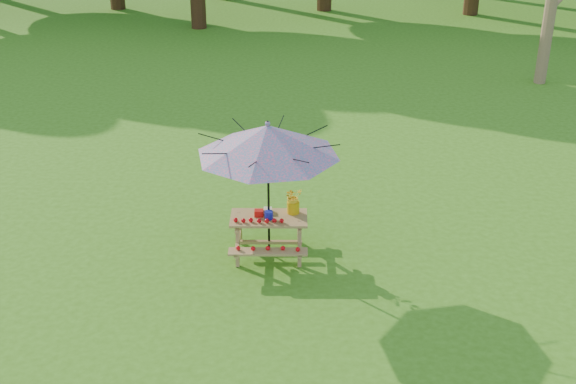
{
  "coord_description": "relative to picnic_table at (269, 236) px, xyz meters",
  "views": [
    {
      "loc": [
        2.96,
        -6.42,
        5.8
      ],
      "look_at": [
        2.91,
        3.58,
        1.1
      ],
      "focal_mm": 45.0,
      "sensor_mm": 36.0,
      "label": 1
    }
  ],
  "objects": [
    {
      "name": "produce_bins",
      "position": [
        -0.05,
        0.02,
        0.4
      ],
      "size": [
        0.29,
        0.36,
        0.13
      ],
      "color": "red",
      "rests_on": "picnic_table"
    },
    {
      "name": "flower_bucket",
      "position": [
        0.38,
        0.15,
        0.57
      ],
      "size": [
        0.34,
        0.32,
        0.43
      ],
      "color": "gold",
      "rests_on": "picnic_table"
    },
    {
      "name": "patio_umbrella",
      "position": [
        0.0,
        0.0,
        1.62
      ],
      "size": [
        2.6,
        2.6,
        2.25
      ],
      "color": "black",
      "rests_on": "ground"
    },
    {
      "name": "tomatoes_row",
      "position": [
        -0.15,
        -0.18,
        0.38
      ],
      "size": [
        0.77,
        0.13,
        0.07
      ],
      "primitive_type": null,
      "color": "red",
      "rests_on": "picnic_table"
    },
    {
      "name": "picnic_table",
      "position": [
        0.0,
        0.0,
        0.0
      ],
      "size": [
        1.2,
        1.32,
        0.67
      ],
      "color": "#9A6445",
      "rests_on": "ground"
    }
  ]
}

